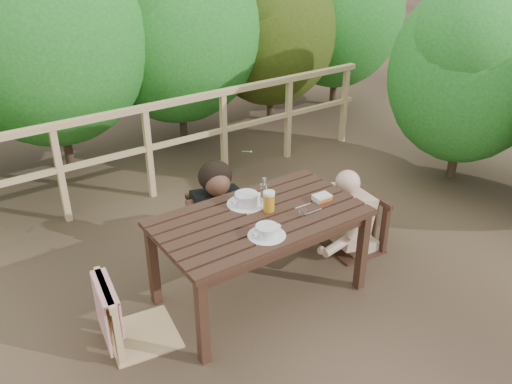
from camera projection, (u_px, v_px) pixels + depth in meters
ground at (260, 294)px, 4.29m from camera, size 60.00×60.00×0.00m
table at (260, 257)px, 4.12m from camera, size 1.55×0.87×0.72m
chair_left at (136, 281)px, 3.64m from camera, size 0.55×0.55×0.98m
chair_far at (212, 202)px, 4.78m from camera, size 0.50×0.50×0.83m
chair_right at (356, 203)px, 4.66m from camera, size 0.50×0.50×0.92m
woman at (210, 176)px, 4.67m from camera, size 0.68×0.77×1.32m
diner_right at (361, 182)px, 4.59m from camera, size 0.70×0.59×1.30m
railing at (149, 152)px, 5.51m from camera, size 5.60×0.10×1.01m
soup_near at (267, 231)px, 3.69m from camera, size 0.27×0.27×0.09m
soup_far at (246, 199)px, 4.08m from camera, size 0.30×0.30×0.10m
beer_glass at (269, 202)px, 3.97m from camera, size 0.09×0.09×0.17m
bottle at (264, 194)px, 4.00m from camera, size 0.06×0.06×0.26m
tumbler at (303, 213)px, 3.93m from camera, size 0.06×0.06×0.07m
butter_tub at (322, 198)px, 4.14m from camera, size 0.14×0.10×0.06m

